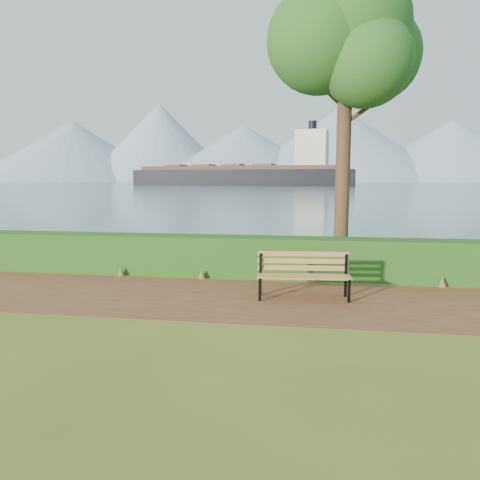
# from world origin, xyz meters

# --- Properties ---
(ground) EXTENTS (140.00, 140.00, 0.00)m
(ground) POSITION_xyz_m (0.00, 0.00, 0.00)
(ground) COLOR #53621C
(ground) RESTS_ON ground
(path) EXTENTS (40.00, 3.40, 0.01)m
(path) POSITION_xyz_m (0.00, 0.30, 0.01)
(path) COLOR #592C1E
(path) RESTS_ON ground
(hedge) EXTENTS (32.00, 0.85, 1.00)m
(hedge) POSITION_xyz_m (0.00, 2.60, 0.50)
(hedge) COLOR #214D16
(hedge) RESTS_ON ground
(water) EXTENTS (700.00, 510.00, 0.00)m
(water) POSITION_xyz_m (0.00, 260.00, 0.01)
(water) COLOR #476372
(water) RESTS_ON ground
(mountains) EXTENTS (585.00, 190.00, 70.00)m
(mountains) POSITION_xyz_m (-9.17, 406.05, 27.70)
(mountains) COLOR #7F96A9
(mountains) RESTS_ON ground
(bench) EXTENTS (1.93, 0.72, 0.95)m
(bench) POSITION_xyz_m (1.40, 0.59, 0.55)
(bench) COLOR black
(bench) RESTS_ON ground
(tree) EXTENTS (3.96, 3.45, 8.12)m
(tree) POSITION_xyz_m (2.31, 3.78, 6.04)
(tree) COLOR #3C2718
(tree) RESTS_ON ground
(cargo_ship) EXTENTS (77.31, 22.51, 23.19)m
(cargo_ship) POSITION_xyz_m (-21.31, 150.80, 3.46)
(cargo_ship) COLOR black
(cargo_ship) RESTS_ON ground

